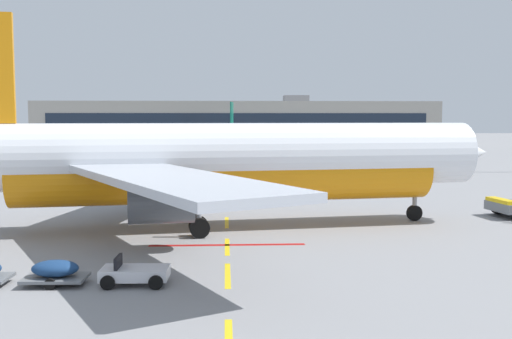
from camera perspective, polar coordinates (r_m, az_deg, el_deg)
ground at (r=53.40m, az=21.51°, el=-2.39°), size 400.00×400.00×0.00m
apron_paint_markings at (r=47.24m, az=-2.84°, el=-2.96°), size 8.00×98.54×0.01m
airliner_foreground at (r=35.21m, az=-3.61°, el=0.78°), size 34.80×34.30×12.20m
airliner_far_center at (r=114.52m, az=-2.97°, el=3.29°), size 27.65×28.03×9.82m
baggage_train at (r=24.83m, az=-18.55°, el=-9.25°), size 8.64×1.82×1.14m
terminal_satellite at (r=146.98m, az=-1.72°, el=4.45°), size 95.25×18.58×11.98m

